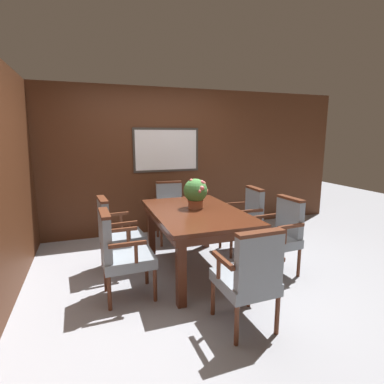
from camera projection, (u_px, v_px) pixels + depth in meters
ground_plane at (187, 275)px, 3.63m from camera, size 14.00×14.00×0.00m
wall_back at (153, 162)px, 5.09m from camera, size 7.20×0.08×2.45m
dining_table at (196, 218)px, 3.65m from camera, size 1.04×1.63×0.77m
chair_right_near at (280, 233)px, 3.63m from camera, size 0.54×0.53×0.94m
chair_left_near at (121, 251)px, 3.05m from camera, size 0.53×0.52×0.94m
chair_right_far at (245, 217)px, 4.31m from camera, size 0.53×0.52×0.94m
chair_left_far at (116, 231)px, 3.69m from camera, size 0.55×0.53×0.94m
chair_head_far at (171, 209)px, 4.81m from camera, size 0.54×0.55×0.94m
chair_head_near at (249, 275)px, 2.54m from camera, size 0.51×0.53×0.94m
potted_plant at (196, 192)px, 3.71m from camera, size 0.31×0.31×0.37m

